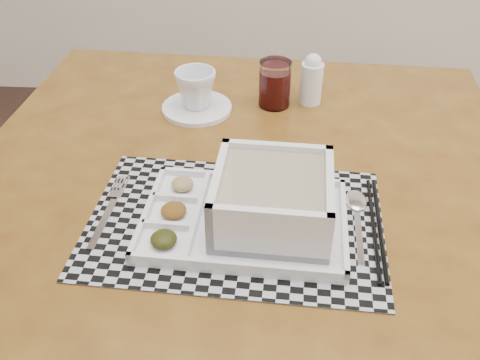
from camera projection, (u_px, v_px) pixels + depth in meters
The scene contains 10 objects.
dining_table at pixel (240, 209), 1.01m from camera, with size 1.07×1.07×0.76m.
placemat at pixel (235, 222), 0.86m from camera, with size 0.47×0.32×0.00m, color #ABABB3.
serving_tray at pixel (264, 206), 0.83m from camera, with size 0.33×0.24×0.10m.
fork at pixel (109, 208), 0.88m from camera, with size 0.03×0.19×0.00m.
spoon at pixel (356, 206), 0.88m from camera, with size 0.04×0.18×0.01m.
chopsticks at pixel (377, 227), 0.84m from camera, with size 0.03×0.24×0.01m.
saucer at pixel (197, 108), 1.15m from camera, with size 0.15×0.15×0.01m, color white.
cup at pixel (196, 89), 1.12m from camera, with size 0.09×0.09×0.08m, color white.
juice_glass at pixel (275, 85), 1.14m from camera, with size 0.07×0.07×0.10m.
creamer_bottle at pixel (312, 80), 1.15m from camera, with size 0.05×0.05×0.11m.
Camera 1 is at (-0.25, -0.03, 1.33)m, focal length 40.00 mm.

